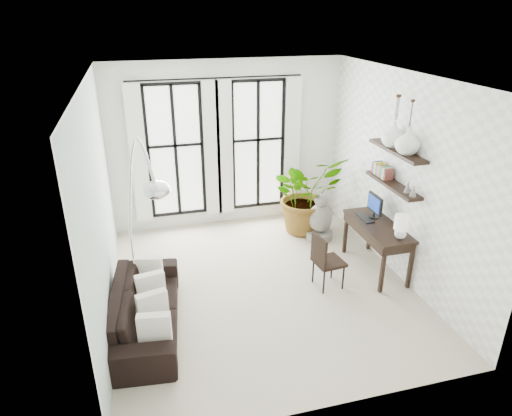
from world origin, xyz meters
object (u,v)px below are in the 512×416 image
object	(u,v)px
arc_lamp	(139,182)
buddha	(320,220)
desk	(379,229)
desk_chair	(325,258)
sofa	(145,308)
plant	(306,194)

from	to	relation	value
arc_lamp	buddha	size ratio (longest dim) A/B	2.86
desk	desk_chair	world-z (taller)	desk
desk	buddha	distance (m)	1.45
sofa	buddha	distance (m)	3.78
sofa	desk	xyz separation A→B (m)	(3.74, 0.55, 0.44)
desk_chair	arc_lamp	bearing A→B (deg)	170.08
plant	desk	xyz separation A→B (m)	(0.60, -1.73, 0.00)
sofa	arc_lamp	size ratio (longest dim) A/B	0.85
desk	arc_lamp	bearing A→B (deg)	-178.48
sofa	desk	bearing A→B (deg)	-75.52
arc_lamp	desk	bearing A→B (deg)	1.52
desk_chair	arc_lamp	distance (m)	2.99
desk	buddha	size ratio (longest dim) A/B	1.56
buddha	desk	bearing A→B (deg)	-71.00
arc_lamp	plant	bearing A→B (deg)	31.09
desk	desk_chair	bearing A→B (deg)	-167.50
plant	sofa	bearing A→B (deg)	-144.00
plant	desk	bearing A→B (deg)	-70.79
sofa	plant	bearing A→B (deg)	-47.83
plant	buddha	size ratio (longest dim) A/B	1.69
desk	plant	bearing A→B (deg)	109.21
arc_lamp	buddha	world-z (taller)	arc_lamp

